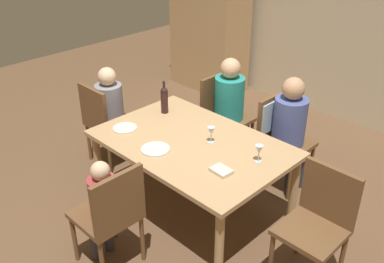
{
  "coord_description": "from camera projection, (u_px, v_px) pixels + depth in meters",
  "views": [
    {
      "loc": [
        2.31,
        -2.32,
        2.61
      ],
      "look_at": [
        0.0,
        0.0,
        0.82
      ],
      "focal_mm": 40.67,
      "sensor_mm": 36.0,
      "label": 1
    }
  ],
  "objects": [
    {
      "name": "ground_plane",
      "position": [
        192.0,
        207.0,
        4.13
      ],
      "size": [
        10.0,
        10.0,
        0.0
      ],
      "primitive_type": "plane",
      "color": "brown"
    },
    {
      "name": "rear_room_partition",
      "position": [
        354.0,
        14.0,
        5.2
      ],
      "size": [
        6.4,
        0.12,
        2.7
      ],
      "primitive_type": "cube",
      "color": "beige",
      "rests_on": "ground_plane"
    },
    {
      "name": "armoire_cabinet",
      "position": [
        210.0,
        14.0,
        6.24
      ],
      "size": [
        1.18,
        0.62,
        2.18
      ],
      "color": "tan",
      "rests_on": "ground_plane"
    },
    {
      "name": "dining_table",
      "position": [
        192.0,
        149.0,
        3.82
      ],
      "size": [
        1.68,
        1.12,
        0.72
      ],
      "color": "tan",
      "rests_on": "ground_plane"
    },
    {
      "name": "chair_left_end",
      "position": [
        104.0,
        119.0,
        4.57
      ],
      "size": [
        0.44,
        0.44,
        0.92
      ],
      "color": "brown",
      "rests_on": "ground_plane"
    },
    {
      "name": "chair_far_left",
      "position": [
        222.0,
        111.0,
        4.74
      ],
      "size": [
        0.44,
        0.44,
        0.92
      ],
      "rotation": [
        0.0,
        0.0,
        -1.57
      ],
      "color": "brown",
      "rests_on": "ground_plane"
    },
    {
      "name": "chair_far_right",
      "position": [
        278.0,
        128.0,
        4.27
      ],
      "size": [
        0.46,
        0.44,
        0.92
      ],
      "rotation": [
        0.0,
        0.0,
        -1.57
      ],
      "color": "brown",
      "rests_on": "ground_plane"
    },
    {
      "name": "chair_near",
      "position": [
        111.0,
        212.0,
        3.23
      ],
      "size": [
        0.44,
        0.44,
        0.92
      ],
      "rotation": [
        0.0,
        0.0,
        1.57
      ],
      "color": "brown",
      "rests_on": "ground_plane"
    },
    {
      "name": "chair_right_end",
      "position": [
        319.0,
        218.0,
        3.17
      ],
      "size": [
        0.44,
        0.44,
        0.92
      ],
      "rotation": [
        0.0,
        0.0,
        3.14
      ],
      "color": "brown",
      "rests_on": "ground_plane"
    },
    {
      "name": "person_woman_host",
      "position": [
        112.0,
        107.0,
        4.59
      ],
      "size": [
        0.28,
        0.33,
        1.08
      ],
      "color": "#33333D",
      "rests_on": "ground_plane"
    },
    {
      "name": "person_man_bearded",
      "position": [
        231.0,
        103.0,
        4.61
      ],
      "size": [
        0.36,
        0.32,
        1.16
      ],
      "rotation": [
        0.0,
        0.0,
        -1.57
      ],
      "color": "#33333D",
      "rests_on": "ground_plane"
    },
    {
      "name": "person_man_guest",
      "position": [
        291.0,
        127.0,
        4.14
      ],
      "size": [
        0.36,
        0.32,
        1.16
      ],
      "rotation": [
        0.0,
        0.0,
        -1.57
      ],
      "color": "#33333D",
      "rests_on": "ground_plane"
    },
    {
      "name": "person_child_small",
      "position": [
        102.0,
        203.0,
        3.29
      ],
      "size": [
        0.25,
        0.22,
        0.94
      ],
      "rotation": [
        0.0,
        0.0,
        1.57
      ],
      "color": "#33333D",
      "rests_on": "ground_plane"
    },
    {
      "name": "wine_bottle_tall_green",
      "position": [
        164.0,
        99.0,
        4.22
      ],
      "size": [
        0.07,
        0.07,
        0.33
      ],
      "color": "black",
      "rests_on": "dining_table"
    },
    {
      "name": "wine_glass_near_left",
      "position": [
        259.0,
        150.0,
        3.45
      ],
      "size": [
        0.07,
        0.07,
        0.15
      ],
      "color": "silver",
      "rests_on": "dining_table"
    },
    {
      "name": "wine_glass_centre",
      "position": [
        211.0,
        132.0,
        3.72
      ],
      "size": [
        0.07,
        0.07,
        0.15
      ],
      "color": "silver",
      "rests_on": "dining_table"
    },
    {
      "name": "dinner_plate_host",
      "position": [
        125.0,
        128.0,
        3.98
      ],
      "size": [
        0.22,
        0.22,
        0.01
      ],
      "primitive_type": "cylinder",
      "color": "silver",
      "rests_on": "dining_table"
    },
    {
      "name": "dinner_plate_guest_left",
      "position": [
        155.0,
        149.0,
        3.66
      ],
      "size": [
        0.24,
        0.24,
        0.01
      ],
      "primitive_type": "cylinder",
      "color": "silver",
      "rests_on": "dining_table"
    },
    {
      "name": "folded_napkin",
      "position": [
        221.0,
        171.0,
        3.36
      ],
      "size": [
        0.17,
        0.13,
        0.03
      ],
      "primitive_type": "cube",
      "rotation": [
        0.0,
        0.0,
        -0.07
      ],
      "color": "beige",
      "rests_on": "dining_table"
    }
  ]
}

